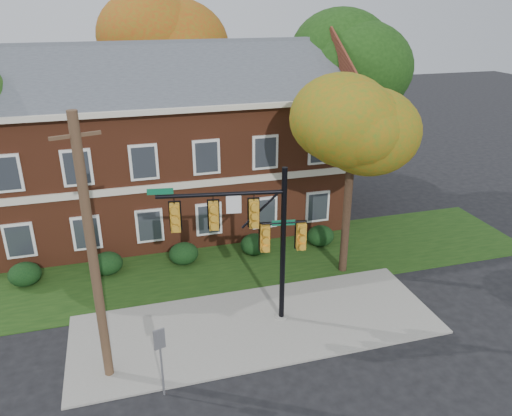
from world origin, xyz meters
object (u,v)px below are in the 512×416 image
object	(u,v)px
hedge_left	(107,263)
tree_far_rear	(168,46)
apartment_building	(165,135)
traffic_signal	(253,231)
tree_near_right	(360,131)
hedge_far_right	(320,236)
sign_post	(160,351)
hedge_right	(254,244)
utility_pole	(93,256)
hedge_center	(184,254)
hedge_far_left	(25,274)
tree_right_rear	(355,65)

from	to	relation	value
hedge_left	tree_far_rear	size ratio (longest dim) A/B	0.12
apartment_building	traffic_signal	distance (m)	10.84
tree_near_right	hedge_far_right	bearing A→B (deg)	94.52
tree_far_rear	traffic_signal	size ratio (longest dim) A/B	1.83
hedge_left	sign_post	distance (m)	8.62
sign_post	hedge_left	bearing A→B (deg)	85.61
hedge_right	hedge_far_right	world-z (taller)	same
hedge_right	utility_pole	bearing A→B (deg)	-135.30
hedge_center	tree_far_rear	distance (m)	15.57
hedge_far_left	hedge_left	bearing A→B (deg)	0.00
apartment_building	hedge_left	size ratio (longest dim) A/B	13.43
hedge_center	hedge_far_right	bearing A→B (deg)	0.00
tree_far_rear	sign_post	size ratio (longest dim) A/B	4.57
hedge_far_left	apartment_building	bearing A→B (deg)	36.89
hedge_far_left	hedge_right	size ratio (longest dim) A/B	1.00
traffic_signal	tree_far_rear	bearing A→B (deg)	100.94
traffic_signal	hedge_far_right	bearing A→B (deg)	55.68
apartment_building	hedge_far_left	xyz separation A→B (m)	(-7.00, -5.25, -4.46)
hedge_far_left	utility_pole	bearing A→B (deg)	-63.60
tree_near_right	traffic_signal	distance (m)	6.49
hedge_left	traffic_signal	xyz separation A→B (m)	(5.42, -5.36, 3.39)
hedge_far_right	utility_pole	size ratio (longest dim) A/B	0.16
hedge_far_right	tree_right_rear	bearing A→B (deg)	54.77
apartment_building	tree_right_rear	bearing A→B (deg)	4.33
tree_right_rear	tree_far_rear	distance (m)	12.20
hedge_left	traffic_signal	world-z (taller)	traffic_signal
hedge_right	tree_near_right	world-z (taller)	tree_near_right
hedge_far_left	utility_pole	size ratio (longest dim) A/B	0.16
hedge_far_left	hedge_far_right	size ratio (longest dim) A/B	1.00
traffic_signal	utility_pole	bearing A→B (deg)	-154.46
hedge_left	hedge_center	xyz separation A→B (m)	(3.50, 0.00, 0.00)
hedge_far_right	traffic_signal	distance (m)	8.12
apartment_building	hedge_center	distance (m)	6.89
hedge_left	tree_right_rear	world-z (taller)	tree_right_rear
hedge_far_left	traffic_signal	xyz separation A→B (m)	(8.92, -5.36, 3.39)
hedge_left	hedge_right	size ratio (longest dim) A/B	1.00
hedge_right	hedge_far_left	bearing A→B (deg)	180.00
hedge_left	hedge_center	distance (m)	3.50
tree_far_rear	utility_pole	distance (m)	21.09
tree_near_right	traffic_signal	size ratio (longest dim) A/B	1.36
apartment_building	hedge_far_right	size ratio (longest dim) A/B	13.43
hedge_center	hedge_far_right	xyz separation A→B (m)	(7.00, 0.00, 0.00)
hedge_center	tree_near_right	xyz separation A→B (m)	(7.22, -2.83, 6.14)
hedge_far_right	tree_right_rear	xyz separation A→B (m)	(4.31, 6.11, 7.60)
tree_near_right	utility_pole	xyz separation A→B (m)	(-10.76, -4.13, -2.13)
hedge_right	tree_near_right	distance (m)	7.72
traffic_signal	utility_pole	world-z (taller)	utility_pole
tree_near_right	tree_right_rear	bearing A→B (deg)	65.42
apartment_building	tree_right_rear	xyz separation A→B (m)	(11.31, 0.86, 3.13)
tree_right_rear	sign_post	world-z (taller)	tree_right_rear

